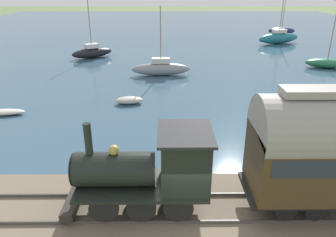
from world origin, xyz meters
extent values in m
plane|color=#607542|center=(0.00, 0.00, 0.00)|extent=(200.00, 200.00, 0.00)
cube|color=#38566B|center=(43.09, 0.00, 0.00)|extent=(80.00, 80.00, 0.01)
cube|color=#756651|center=(0.48, 0.00, 0.20)|extent=(4.64, 56.00, 0.40)
cube|color=#4C4742|center=(-0.29, 0.00, 0.46)|extent=(0.07, 54.88, 0.12)
cube|color=#4C4742|center=(1.24, 0.00, 0.46)|extent=(0.07, 54.88, 0.12)
cylinder|color=black|center=(-0.29, 0.50, 1.03)|extent=(0.12, 1.01, 1.01)
cylinder|color=black|center=(1.24, 0.50, 1.03)|extent=(0.12, 1.01, 1.01)
cylinder|color=black|center=(-0.29, 1.75, 1.03)|extent=(0.12, 1.01, 1.01)
cylinder|color=black|center=(1.24, 1.75, 1.03)|extent=(0.12, 1.01, 1.01)
cylinder|color=black|center=(-0.29, 2.99, 1.03)|extent=(0.12, 1.01, 1.01)
cylinder|color=black|center=(1.24, 2.99, 1.03)|extent=(0.12, 1.01, 1.01)
cube|color=black|center=(0.48, 1.75, 1.44)|extent=(2.04, 4.53, 0.12)
cylinder|color=black|center=(0.48, 2.65, 2.10)|extent=(1.19, 2.72, 1.19)
cylinder|color=black|center=(0.48, 4.05, 2.10)|extent=(1.13, 0.08, 1.13)
cylinder|color=black|center=(0.48, 3.47, 3.25)|extent=(0.26, 0.26, 1.12)
sphere|color=tan|center=(0.48, 2.65, 2.83)|extent=(0.36, 0.36, 0.36)
cube|color=black|center=(0.48, 0.27, 2.45)|extent=(1.94, 1.59, 1.89)
cube|color=#282828|center=(0.48, 0.27, 3.44)|extent=(2.14, 1.83, 0.10)
cube|color=#2D2823|center=(0.48, 4.26, 0.70)|extent=(1.84, 0.44, 0.32)
cylinder|color=black|center=(-0.29, -4.13, 0.90)|extent=(0.12, 0.76, 0.76)
cylinder|color=black|center=(1.24, -4.13, 0.90)|extent=(0.12, 0.76, 0.76)
cylinder|color=black|center=(-0.29, -3.10, 0.90)|extent=(0.12, 0.76, 0.76)
cylinder|color=black|center=(1.24, -3.10, 0.90)|extent=(0.12, 0.76, 0.76)
ellipsoid|color=#1E707A|center=(35.33, -14.32, 0.71)|extent=(3.47, 6.32, 1.39)
cylinder|color=#9E8460|center=(35.33, -14.32, 5.15)|extent=(0.10, 0.10, 7.50)
cube|color=silver|center=(35.33, -14.32, 1.63)|extent=(1.43, 2.04, 0.45)
ellipsoid|color=#236B42|center=(22.26, -14.91, 0.46)|extent=(2.35, 4.28, 0.90)
cylinder|color=#9E8460|center=(22.26, -14.91, 3.87)|extent=(0.10, 0.10, 5.93)
ellipsoid|color=gray|center=(19.72, 1.32, 0.57)|extent=(1.39, 5.32, 1.12)
cylinder|color=#9E8460|center=(19.72, 1.32, 3.57)|extent=(0.10, 0.10, 4.87)
cube|color=silver|center=(19.72, 1.32, 1.35)|extent=(0.78, 1.61, 0.45)
ellipsoid|color=#192347|center=(43.16, -17.31, 0.55)|extent=(1.79, 4.12, 1.09)
cylinder|color=#9E8460|center=(43.16, -17.31, 5.11)|extent=(0.10, 0.10, 8.02)
ellipsoid|color=black|center=(26.97, 8.99, 0.54)|extent=(3.76, 4.64, 1.07)
cylinder|color=#9E8460|center=(26.97, 8.99, 3.82)|extent=(0.10, 0.10, 5.49)
cube|color=silver|center=(26.97, 8.99, 1.30)|extent=(1.50, 1.64, 0.45)
ellipsoid|color=#B7B2A3|center=(12.43, 3.46, 0.25)|extent=(1.24, 2.00, 0.49)
ellipsoid|color=beige|center=(10.42, 11.48, 0.18)|extent=(1.08, 3.02, 0.35)
camera|label=1|loc=(-9.14, 0.93, 8.09)|focal=35.00mm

